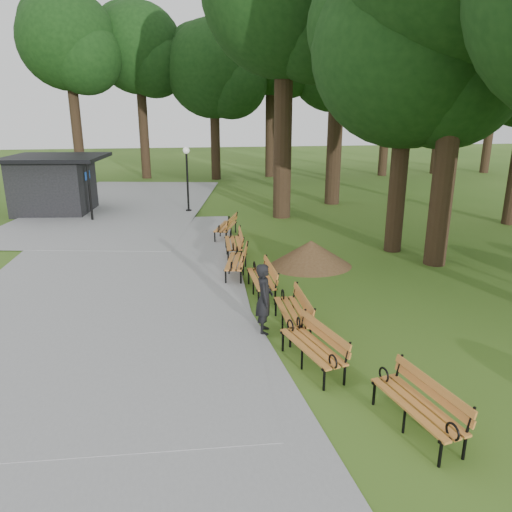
{
  "coord_description": "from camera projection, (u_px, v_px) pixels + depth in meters",
  "views": [
    {
      "loc": [
        -1.66,
        -11.29,
        4.99
      ],
      "look_at": [
        0.14,
        1.1,
        1.1
      ],
      "focal_mm": 34.31,
      "sensor_mm": 36.0,
      "label": 1
    }
  ],
  "objects": [
    {
      "name": "ground",
      "position": [
        257.0,
        310.0,
        12.38
      ],
      "size": [
        100.0,
        100.0,
        0.0
      ],
      "primitive_type": "plane",
      "color": "#355A19",
      "rests_on": "ground"
    },
    {
      "name": "path",
      "position": [
        110.0,
        277.0,
        14.65
      ],
      "size": [
        12.0,
        38.0,
        0.06
      ],
      "primitive_type": "cube",
      "color": "gray",
      "rests_on": "ground"
    },
    {
      "name": "person",
      "position": [
        264.0,
        299.0,
        10.98
      ],
      "size": [
        0.48,
        0.65,
        1.64
      ],
      "primitive_type": "imported",
      "rotation": [
        0.0,
        0.0,
        1.42
      ],
      "color": "black",
      "rests_on": "ground"
    },
    {
      "name": "kiosk",
      "position": [
        53.0,
        184.0,
        23.23
      ],
      "size": [
        4.73,
        4.23,
        2.72
      ],
      "primitive_type": null,
      "rotation": [
        0.0,
        0.0,
        -0.11
      ],
      "color": "black",
      "rests_on": "ground"
    },
    {
      "name": "lamp_post",
      "position": [
        187.0,
        165.0,
        23.14
      ],
      "size": [
        0.32,
        0.32,
        3.09
      ],
      "color": "black",
      "rests_on": "ground"
    },
    {
      "name": "dirt_mound",
      "position": [
        311.0,
        253.0,
        15.67
      ],
      "size": [
        2.24,
        2.24,
        0.85
      ],
      "primitive_type": "cone",
      "color": "#47301C",
      "rests_on": "ground"
    },
    {
      "name": "bench_0",
      "position": [
        417.0,
        406.0,
        7.71
      ],
      "size": [
        1.05,
        1.99,
        0.88
      ],
      "primitive_type": null,
      "rotation": [
        0.0,
        0.0,
        -1.35
      ],
      "color": "#C2712C",
      "rests_on": "ground"
    },
    {
      "name": "bench_1",
      "position": [
        312.0,
        347.0,
        9.59
      ],
      "size": [
        1.13,
        2.0,
        0.88
      ],
      "primitive_type": null,
      "rotation": [
        0.0,
        0.0,
        -1.3
      ],
      "color": "#C2712C",
      "rests_on": "ground"
    },
    {
      "name": "bench_2",
      "position": [
        292.0,
        312.0,
        11.19
      ],
      "size": [
        0.65,
        1.9,
        0.88
      ],
      "primitive_type": null,
      "rotation": [
        0.0,
        0.0,
        -1.56
      ],
      "color": "#C2712C",
      "rests_on": "ground"
    },
    {
      "name": "bench_3",
      "position": [
        261.0,
        279.0,
        13.33
      ],
      "size": [
        0.69,
        1.92,
        0.88
      ],
      "primitive_type": null,
      "rotation": [
        0.0,
        0.0,
        -1.54
      ],
      "color": "#C2712C",
      "rests_on": "ground"
    },
    {
      "name": "bench_4",
      "position": [
        236.0,
        261.0,
        14.81
      ],
      "size": [
        1.02,
        1.99,
        0.88
      ],
      "primitive_type": null,
      "rotation": [
        0.0,
        0.0,
        -1.78
      ],
      "color": "#C2712C",
      "rests_on": "ground"
    },
    {
      "name": "bench_5",
      "position": [
        233.0,
        243.0,
        16.76
      ],
      "size": [
        0.72,
        1.93,
        0.88
      ],
      "primitive_type": null,
      "rotation": [
        0.0,
        0.0,
        -1.61
      ],
      "color": "#C2712C",
      "rests_on": "ground"
    },
    {
      "name": "bench_6",
      "position": [
        225.0,
        227.0,
        19.04
      ],
      "size": [
        1.21,
        2.0,
        0.88
      ],
      "primitive_type": null,
      "rotation": [
        0.0,
        0.0,
        -1.89
      ],
      "color": "#C2712C",
      "rests_on": "ground"
    },
    {
      "name": "lawn_tree_1",
      "position": [
        409.0,
        50.0,
        15.51
      ],
      "size": [
        6.23,
        6.23,
        9.79
      ],
      "color": "black",
      "rests_on": "ground"
    },
    {
      "name": "lawn_tree_4",
      "position": [
        340.0,
        12.0,
        23.08
      ],
      "size": [
        6.13,
        6.13,
        12.32
      ],
      "color": "black",
      "rests_on": "ground"
    },
    {
      "name": "tree_backdrop",
      "position": [
        299.0,
        56.0,
        32.9
      ],
      "size": [
        36.27,
        8.64,
        16.25
      ],
      "primitive_type": null,
      "color": "black",
      "rests_on": "ground"
    }
  ]
}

